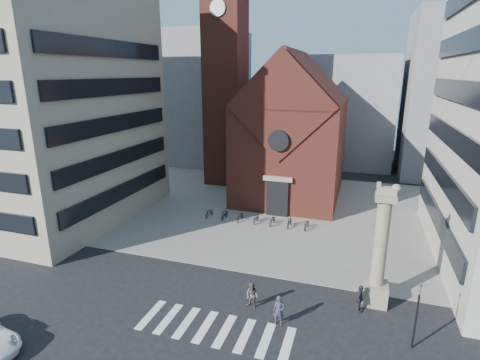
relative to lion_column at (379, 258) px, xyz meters
name	(u,v)px	position (x,y,z in m)	size (l,w,h in m)	color
ground	(224,300)	(-10.01, -3.00, -3.46)	(120.00, 120.00, 0.00)	black
piazza	(281,209)	(-10.01, 16.00, -3.43)	(46.00, 30.00, 0.05)	gray
zebra_crossing	(215,329)	(-9.46, -6.00, -3.45)	(10.20, 3.20, 0.01)	white
church	(293,134)	(-10.01, 22.04, 4.53)	(12.00, 16.65, 18.00)	brown
campanile	(226,69)	(-20.01, 25.00, 12.28)	(5.50, 5.50, 31.20)	brown
building_left	(40,96)	(-34.01, 7.00, 9.54)	(18.00, 20.00, 26.00)	gray
bg_block_left	(196,98)	(-30.01, 37.00, 7.54)	(16.00, 14.00, 22.00)	gray
bg_block_mid	(350,112)	(-4.01, 42.00, 5.54)	(14.00, 12.00, 18.00)	gray
bg_block_right	(464,96)	(11.99, 39.00, 8.54)	(16.00, 14.00, 24.00)	gray
lion_column	(379,258)	(0.00, 0.00, 0.00)	(1.63, 1.60, 8.68)	gray
traffic_light	(417,314)	(1.99, -4.00, -1.17)	(0.13, 0.16, 4.30)	black
pedestrian_0	(279,311)	(-5.80, -4.32, -2.47)	(0.72, 0.47, 1.98)	#372E40
pedestrian_1	(252,296)	(-7.89, -3.20, -2.52)	(0.91, 0.71, 1.87)	#574E45
pedestrian_2	(360,299)	(-1.01, -1.36, -2.49)	(1.13, 0.47, 1.93)	#2D2B34
scooter_0	(209,213)	(-17.00, 11.19, -2.92)	(0.65, 1.85, 0.97)	black
scooter_1	(224,214)	(-15.22, 11.19, -2.87)	(0.51, 1.80, 1.08)	black
scooter_2	(240,216)	(-13.44, 11.19, -2.92)	(0.65, 1.85, 0.97)	black
scooter_3	(256,218)	(-11.66, 11.19, -2.87)	(0.51, 1.80, 1.08)	black
scooter_4	(272,220)	(-9.89, 11.19, -2.92)	(0.65, 1.85, 0.97)	black
scooter_5	(289,222)	(-8.11, 11.19, -2.87)	(0.51, 1.80, 1.08)	black
scooter_6	(307,224)	(-6.33, 11.19, -2.92)	(0.65, 1.85, 0.97)	black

